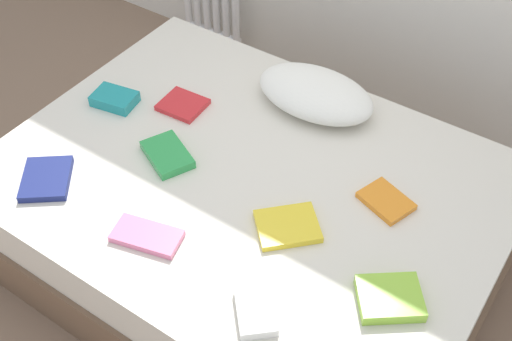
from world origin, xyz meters
The scene contains 12 objects.
ground_plane centered at (0.00, 0.00, 0.00)m, with size 8.00×8.00×0.00m, color #7F6651.
bed centered at (0.00, 0.00, 0.25)m, with size 2.00×1.50×0.50m.
pillow centered at (0.00, 0.51, 0.57)m, with size 0.53×0.33×0.14m, color white.
textbook_white centered at (0.38, -0.51, 0.52)m, with size 0.18×0.12×0.04m, color white.
textbook_teal centered at (-0.74, 0.03, 0.52)m, with size 0.19×0.13×0.05m, color teal.
textbook_yellow centered at (0.27, -0.15, 0.51)m, with size 0.22×0.18×0.03m, color yellow.
textbook_pink centered at (-0.12, -0.47, 0.51)m, with size 0.25×0.12×0.03m, color pink.
textbook_green centered at (-0.33, -0.11, 0.52)m, with size 0.22×0.15×0.04m, color green.
textbook_lime centered at (0.72, -0.23, 0.52)m, with size 0.21×0.17×0.04m, color #8CC638.
textbook_orange centered at (0.51, 0.16, 0.51)m, with size 0.19×0.14×0.02m, color orange.
textbook_navy centered at (-0.63, -0.47, 0.52)m, with size 0.22×0.18×0.03m, color navy.
textbook_red centered at (-0.48, 0.18, 0.51)m, with size 0.19×0.17×0.02m, color red.
Camera 1 is at (1.01, -1.44, 2.30)m, focal length 44.72 mm.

